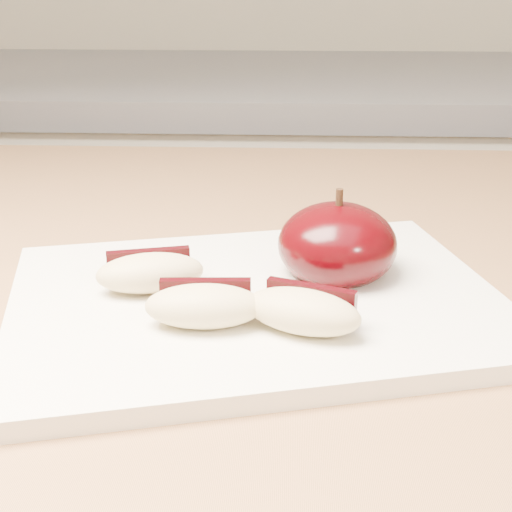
{
  "coord_description": "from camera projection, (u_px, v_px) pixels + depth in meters",
  "views": [
    {
      "loc": [
        -0.01,
        -0.01,
        1.1
      ],
      "look_at": [
        -0.03,
        0.39,
        0.94
      ],
      "focal_mm": 50.0,
      "sensor_mm": 36.0,
      "label": 1
    }
  ],
  "objects": [
    {
      "name": "apple_wedge_b",
      "position": [
        204.0,
        305.0,
        0.4
      ],
      "size": [
        0.07,
        0.04,
        0.02
      ],
      "rotation": [
        0.0,
        0.0,
        0.05
      ],
      "color": "#D8C289",
      "rests_on": "cutting_board"
    },
    {
      "name": "apple_half",
      "position": [
        337.0,
        245.0,
        0.46
      ],
      "size": [
        0.1,
        0.1,
        0.06
      ],
      "rotation": [
        0.0,
        0.0,
        -0.42
      ],
      "color": "black",
      "rests_on": "cutting_board"
    },
    {
      "name": "apple_wedge_a",
      "position": [
        150.0,
        272.0,
        0.44
      ],
      "size": [
        0.07,
        0.05,
        0.02
      ],
      "rotation": [
        0.0,
        0.0,
        0.24
      ],
      "color": "#D8C289",
      "rests_on": "cutting_board"
    },
    {
      "name": "cutting_board",
      "position": [
        256.0,
        302.0,
        0.44
      ],
      "size": [
        0.34,
        0.28,
        0.01
      ],
      "primitive_type": "cube",
      "rotation": [
        0.0,
        0.0,
        0.25
      ],
      "color": "white",
      "rests_on": "island_counter"
    },
    {
      "name": "back_cabinet",
      "position": [
        290.0,
        323.0,
        1.35
      ],
      "size": [
        2.4,
        0.62,
        0.94
      ],
      "color": "silver",
      "rests_on": "ground"
    },
    {
      "name": "apple_wedge_c",
      "position": [
        304.0,
        310.0,
        0.39
      ],
      "size": [
        0.07,
        0.05,
        0.02
      ],
      "rotation": [
        0.0,
        0.0,
        -0.36
      ],
      "color": "#D8C289",
      "rests_on": "cutting_board"
    }
  ]
}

